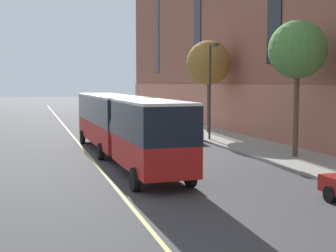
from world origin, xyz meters
name	(u,v)px	position (x,y,z in m)	size (l,w,h in m)	color
ground_plane	(150,171)	(0.00, 0.00, 0.00)	(260.00, 260.00, 0.00)	#424244
sidewalk	(280,153)	(9.31, 3.00, 0.07)	(4.73, 160.00, 0.15)	#9E9B93
city_bus	(121,123)	(-0.71, 4.13, 2.16)	(3.23, 19.54, 3.73)	red
parked_car_champagne_0	(183,131)	(5.63, 11.43, 0.78)	(2.06, 4.43, 1.56)	#BCAD89
parked_car_darkgray_1	(138,116)	(5.71, 27.75, 0.78)	(2.11, 4.62, 1.56)	#4C4C51
street_tree_mid_block	(298,50)	(9.28, 1.26, 6.44)	(3.43, 3.43, 8.05)	brown
street_tree_far_uptown	(209,63)	(9.28, 15.43, 6.27)	(3.90, 3.90, 8.09)	brown
street_lamp	(211,82)	(7.54, 10.53, 4.62)	(0.36, 1.48, 7.36)	#2D2D30
lane_centerline	(96,163)	(-2.41, 3.00, 0.00)	(0.16, 140.00, 0.01)	#E0D66B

